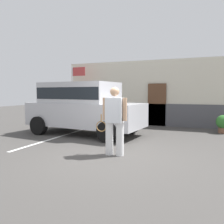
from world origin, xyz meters
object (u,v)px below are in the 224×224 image
potted_plant_by_porch (223,123)px  flag_pole (76,84)px  tennis_player_man (114,120)px  parked_suv (83,105)px

potted_plant_by_porch → flag_pole: 7.41m
tennis_player_man → flag_pole: size_ratio=0.59×
tennis_player_man → flag_pole: flag_pole is taller
potted_plant_by_porch → flag_pole: bearing=176.2°
tennis_player_man → potted_plant_by_porch: bearing=-123.3°
tennis_player_man → potted_plant_by_porch: size_ratio=2.42×
parked_suv → flag_pole: flag_pole is taller
parked_suv → tennis_player_man: size_ratio=2.66×
parked_suv → flag_pole: (-1.98, 2.78, 0.96)m
potted_plant_by_porch → flag_pole: size_ratio=0.24×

